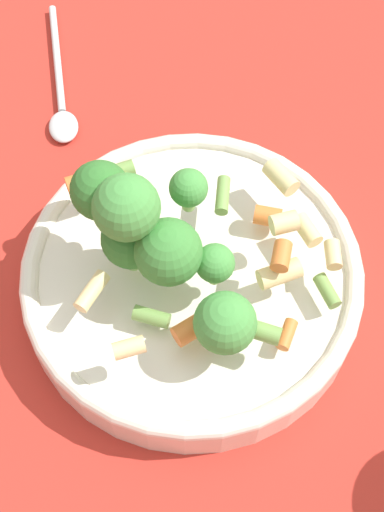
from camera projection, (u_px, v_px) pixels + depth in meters
name	position (u px, v px, depth m)	size (l,w,h in m)	color
ground_plane	(192.00, 291.00, 0.56)	(3.00, 3.00, 0.00)	#B72D23
bowl	(192.00, 278.00, 0.54)	(0.25, 0.25, 0.04)	silver
pasta_salad	(164.00, 242.00, 0.48)	(0.19, 0.20, 0.10)	#8CB766
spoon	(61.00, 97.00, 0.65)	(0.11, 0.15, 0.01)	silver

